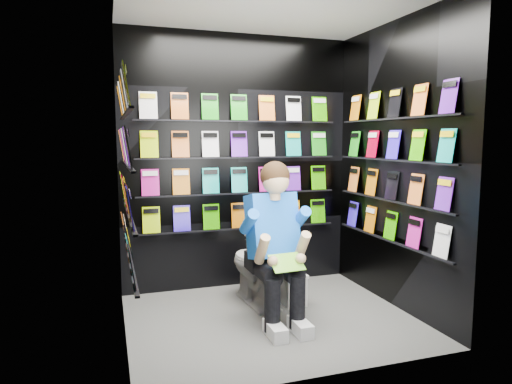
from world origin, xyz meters
name	(u,v)px	position (x,y,z in m)	size (l,w,h in m)	color
floor	(271,319)	(0.00, 0.00, 0.00)	(2.40, 2.40, 0.00)	#575654
ceiling	(272,5)	(0.00, 0.00, 2.60)	(2.40, 2.40, 0.00)	white
wall_back	(238,162)	(0.00, 1.00, 1.30)	(2.40, 0.04, 2.60)	black
wall_front	(327,178)	(0.00, -1.00, 1.30)	(2.40, 0.04, 2.60)	black
wall_left	(120,171)	(-1.20, 0.00, 1.30)	(0.04, 2.00, 2.60)	black
wall_right	(396,166)	(1.20, 0.00, 1.30)	(0.04, 2.00, 2.60)	black
comics_back	(239,162)	(0.00, 0.97, 1.31)	(2.10, 0.06, 1.37)	orange
comics_left	(125,171)	(-1.17, 0.00, 1.31)	(0.06, 1.70, 1.37)	orange
comics_right	(393,165)	(1.17, 0.00, 1.31)	(0.06, 1.70, 1.37)	orange
toilet	(257,265)	(0.02, 0.42, 0.37)	(0.42, 0.75, 0.73)	white
longbox	(289,288)	(0.31, 0.34, 0.13)	(0.20, 0.36, 0.27)	white
longbox_lid	(290,273)	(0.31, 0.34, 0.28)	(0.22, 0.38, 0.03)	white
reader	(271,227)	(0.02, 0.04, 0.79)	(0.56, 0.81, 1.50)	blue
held_comic	(287,263)	(0.02, -0.31, 0.58)	(0.27, 0.01, 0.18)	green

